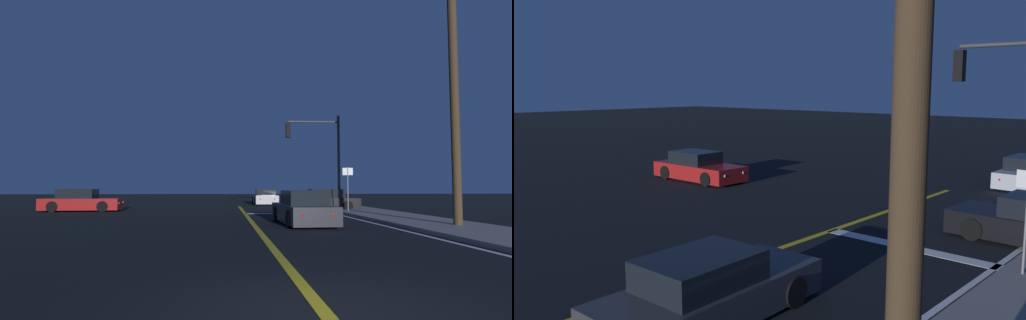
# 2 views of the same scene
# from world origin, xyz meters

# --- Properties ---
(lane_line_center) EXTENTS (0.20, 33.57, 0.01)m
(lane_line_center) POSITION_xyz_m (0.00, 9.87, 0.01)
(lane_line_center) COLOR gold
(lane_line_center) RESTS_ON ground
(stop_bar) EXTENTS (5.15, 0.50, 0.01)m
(stop_bar) POSITION_xyz_m (2.57, 18.25, 0.01)
(stop_bar) COLOR white
(stop_bar) RESTS_ON ground
(car_side_waiting_red) EXTENTS (4.64, 2.01, 1.34)m
(car_side_waiting_red) POSITION_xyz_m (-9.76, 21.23, 0.58)
(car_side_waiting_red) COLOR maroon
(car_side_waiting_red) RESTS_ON ground
(car_parked_curb_charcoal) EXTENTS (1.98, 4.78, 1.34)m
(car_parked_curb_charcoal) POSITION_xyz_m (1.96, 11.57, 0.58)
(car_parked_curb_charcoal) COLOR #2D2D33
(car_parked_curb_charcoal) RESTS_ON ground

